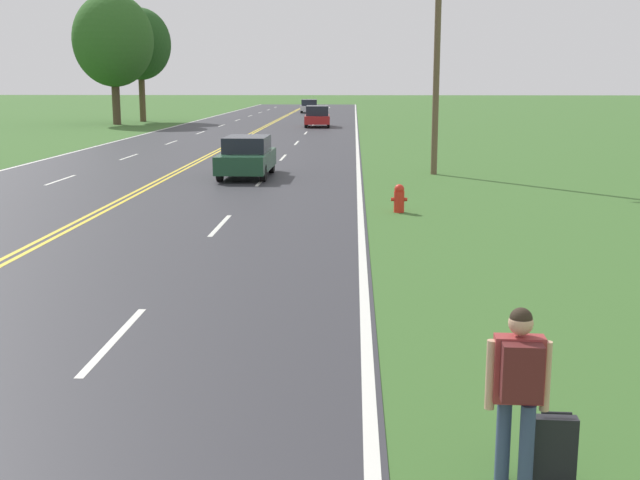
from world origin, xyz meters
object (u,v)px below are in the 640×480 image
object	(u,v)px
hitchhiker_person	(519,380)
fire_hydrant	(399,198)
suitcase	(554,450)
tree_left_verge	(113,40)
tree_right_cluster	(140,44)
car_dark_green_sedan_approaching	(247,156)
car_red_van_mid_near	(317,116)
car_silver_hatchback_mid_far	(309,106)

from	to	relation	value
hitchhiker_person	fire_hydrant	bearing A→B (deg)	2.96
suitcase	fire_hydrant	world-z (taller)	fire_hydrant
hitchhiker_person	tree_left_verge	distance (m)	63.16
fire_hydrant	tree_right_cluster	world-z (taller)	tree_right_cluster
hitchhiker_person	car_dark_green_sedan_approaching	size ratio (longest dim) A/B	0.37
car_dark_green_sedan_approaching	car_red_van_mid_near	bearing A→B (deg)	178.41
tree_left_verge	car_silver_hatchback_mid_far	world-z (taller)	tree_left_verge
car_red_van_mid_near	car_silver_hatchback_mid_far	world-z (taller)	car_red_van_mid_near
fire_hydrant	car_red_van_mid_near	bearing A→B (deg)	95.70
fire_hydrant	car_dark_green_sedan_approaching	bearing A→B (deg)	123.17
fire_hydrant	car_dark_green_sedan_approaching	xyz separation A→B (m)	(-5.26, 8.05, 0.38)
car_dark_green_sedan_approaching	car_silver_hatchback_mid_far	bearing A→B (deg)	-178.64
tree_right_cluster	car_silver_hatchback_mid_far	bearing A→B (deg)	55.79
suitcase	fire_hydrant	xyz separation A→B (m)	(-0.56, 15.11, 0.08)
tree_right_cluster	car_silver_hatchback_mid_far	size ratio (longest dim) A/B	2.24
hitchhiker_person	tree_left_verge	world-z (taller)	tree_left_verge
car_dark_green_sedan_approaching	suitcase	bearing A→B (deg)	14.51
tree_left_verge	car_red_van_mid_near	world-z (taller)	tree_left_verge
car_silver_hatchback_mid_far	hitchhiker_person	bearing A→B (deg)	1.94
hitchhiker_person	tree_right_cluster	size ratio (longest dim) A/B	0.17
fire_hydrant	car_silver_hatchback_mid_far	distance (m)	69.50
suitcase	hitchhiker_person	bearing A→B (deg)	107.41
hitchhiker_person	car_red_van_mid_near	xyz separation A→B (m)	(-4.30, 56.41, -0.15)
fire_hydrant	car_red_van_mid_near	world-z (taller)	car_red_van_mid_near
car_red_van_mid_near	car_silver_hatchback_mid_far	distance (m)	28.10
tree_left_verge	fire_hydrant	bearing A→B (deg)	-64.74
tree_right_cluster	car_red_van_mid_near	xyz separation A→B (m)	(15.83, -7.93, -5.80)
suitcase	tree_left_verge	xyz separation A→B (m)	(-21.36, 59.19, 6.44)
hitchhiker_person	fire_hydrant	world-z (taller)	hitchhiker_person
tree_right_cluster	car_dark_green_sedan_approaching	distance (m)	44.02
tree_right_cluster	car_dark_green_sedan_approaching	world-z (taller)	tree_right_cluster
hitchhiker_person	car_silver_hatchback_mid_far	size ratio (longest dim) A/B	0.38
car_dark_green_sedan_approaching	tree_right_cluster	bearing A→B (deg)	-159.94
suitcase	car_red_van_mid_near	bearing A→B (deg)	6.99
tree_left_verge	car_silver_hatchback_mid_far	size ratio (longest dim) A/B	2.41
hitchhiker_person	car_silver_hatchback_mid_far	world-z (taller)	hitchhiker_person
suitcase	car_dark_green_sedan_approaching	world-z (taller)	car_dark_green_sedan_approaching
fire_hydrant	tree_right_cluster	bearing A→B (deg)	112.09
suitcase	car_silver_hatchback_mid_far	size ratio (longest dim) A/B	0.16
car_red_van_mid_near	fire_hydrant	bearing A→B (deg)	3.91
car_dark_green_sedan_approaching	tree_left_verge	bearing A→B (deg)	-156.28
tree_left_verge	car_dark_green_sedan_approaching	size ratio (longest dim) A/B	2.36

